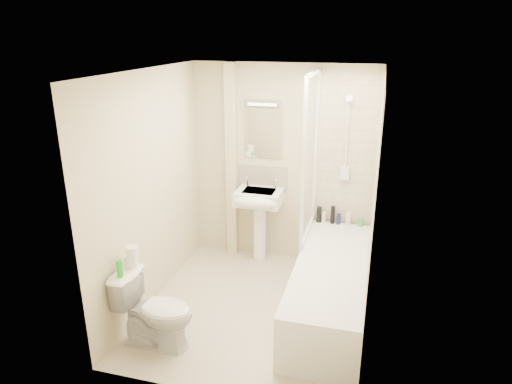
# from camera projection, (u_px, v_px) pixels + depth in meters

# --- Properties ---
(floor) EXTENTS (2.50, 2.50, 0.00)m
(floor) POSITION_uv_depth(u_px,v_px,m) (255.00, 308.00, 4.76)
(floor) COLOR beige
(floor) RESTS_ON ground
(wall_back) EXTENTS (2.20, 0.02, 2.40)m
(wall_back) POSITION_uv_depth(u_px,v_px,m) (282.00, 165.00, 5.50)
(wall_back) COLOR beige
(wall_back) RESTS_ON ground
(wall_left) EXTENTS (0.02, 2.50, 2.40)m
(wall_left) POSITION_uv_depth(u_px,v_px,m) (151.00, 191.00, 4.63)
(wall_left) COLOR beige
(wall_left) RESTS_ON ground
(wall_right) EXTENTS (0.02, 2.50, 2.40)m
(wall_right) POSITION_uv_depth(u_px,v_px,m) (373.00, 212.00, 4.09)
(wall_right) COLOR beige
(wall_right) RESTS_ON ground
(ceiling) EXTENTS (2.20, 2.50, 0.02)m
(ceiling) POSITION_uv_depth(u_px,v_px,m) (255.00, 71.00, 3.96)
(ceiling) COLOR white
(ceiling) RESTS_ON wall_back
(tile_back) EXTENTS (0.70, 0.01, 1.75)m
(tile_back) POSITION_uv_depth(u_px,v_px,m) (346.00, 151.00, 5.23)
(tile_back) COLOR beige
(tile_back) RESTS_ON wall_back
(tile_right) EXTENTS (0.01, 2.10, 1.75)m
(tile_right) POSITION_uv_depth(u_px,v_px,m) (374.00, 183.00, 4.15)
(tile_right) COLOR beige
(tile_right) RESTS_ON wall_right
(pipe_boxing) EXTENTS (0.12, 0.12, 2.40)m
(pipe_boxing) POSITION_uv_depth(u_px,v_px,m) (232.00, 163.00, 5.60)
(pipe_boxing) COLOR beige
(pipe_boxing) RESTS_ON ground
(splashback) EXTENTS (0.60, 0.02, 0.30)m
(splashback) POSITION_uv_depth(u_px,v_px,m) (263.00, 177.00, 5.60)
(splashback) COLOR beige
(splashback) RESTS_ON wall_back
(mirror) EXTENTS (0.46, 0.01, 0.60)m
(mirror) POSITION_uv_depth(u_px,v_px,m) (263.00, 133.00, 5.42)
(mirror) COLOR white
(mirror) RESTS_ON wall_back
(strip_light) EXTENTS (0.42, 0.07, 0.07)m
(strip_light) POSITION_uv_depth(u_px,v_px,m) (263.00, 102.00, 5.27)
(strip_light) COLOR silver
(strip_light) RESTS_ON wall_back
(bathtub) EXTENTS (0.70, 2.10, 0.55)m
(bathtub) POSITION_uv_depth(u_px,v_px,m) (330.00, 286.00, 4.62)
(bathtub) COLOR white
(bathtub) RESTS_ON ground
(shower_screen) EXTENTS (0.04, 0.92, 1.80)m
(shower_screen) POSITION_uv_depth(u_px,v_px,m) (310.00, 157.00, 4.90)
(shower_screen) COLOR white
(shower_screen) RESTS_ON bathtub
(shower_fixture) EXTENTS (0.10, 0.16, 0.99)m
(shower_fixture) POSITION_uv_depth(u_px,v_px,m) (347.00, 142.00, 5.15)
(shower_fixture) COLOR white
(shower_fixture) RESTS_ON wall_back
(pedestal_sink) EXTENTS (0.55, 0.50, 1.05)m
(pedestal_sink) POSITION_uv_depth(u_px,v_px,m) (258.00, 206.00, 5.49)
(pedestal_sink) COLOR white
(pedestal_sink) RESTS_ON ground
(bottle_black_a) EXTENTS (0.06, 0.06, 0.19)m
(bottle_black_a) POSITION_uv_depth(u_px,v_px,m) (319.00, 214.00, 5.48)
(bottle_black_a) COLOR black
(bottle_black_a) RESTS_ON bathtub
(bottle_white_a) EXTENTS (0.05, 0.05, 0.14)m
(bottle_white_a) POSITION_uv_depth(u_px,v_px,m) (324.00, 217.00, 5.48)
(bottle_white_a) COLOR silver
(bottle_white_a) RESTS_ON bathtub
(bottle_black_b) EXTENTS (0.05, 0.05, 0.22)m
(bottle_black_b) POSITION_uv_depth(u_px,v_px,m) (333.00, 215.00, 5.44)
(bottle_black_b) COLOR black
(bottle_black_b) RESTS_ON bathtub
(bottle_blue) EXTENTS (0.05, 0.05, 0.13)m
(bottle_blue) POSITION_uv_depth(u_px,v_px,m) (339.00, 219.00, 5.44)
(bottle_blue) COLOR navy
(bottle_blue) RESTS_ON bathtub
(bottle_cream) EXTENTS (0.06, 0.06, 0.15)m
(bottle_cream) POSITION_uv_depth(u_px,v_px,m) (348.00, 219.00, 5.40)
(bottle_cream) COLOR beige
(bottle_cream) RESTS_ON bathtub
(bottle_green) EXTENTS (0.05, 0.05, 0.09)m
(bottle_green) POSITION_uv_depth(u_px,v_px,m) (361.00, 222.00, 5.38)
(bottle_green) COLOR green
(bottle_green) RESTS_ON bathtub
(toilet) EXTENTS (0.43, 0.72, 0.71)m
(toilet) POSITION_uv_depth(u_px,v_px,m) (155.00, 310.00, 4.11)
(toilet) COLOR white
(toilet) RESTS_ON ground
(toilet_roll_lower) EXTENTS (0.12, 0.12, 0.11)m
(toilet_roll_lower) POSITION_uv_depth(u_px,v_px,m) (131.00, 261.00, 4.13)
(toilet_roll_lower) COLOR white
(toilet_roll_lower) RESTS_ON toilet
(toilet_roll_upper) EXTENTS (0.11, 0.11, 0.11)m
(toilet_roll_upper) POSITION_uv_depth(u_px,v_px,m) (132.00, 252.00, 4.05)
(toilet_roll_upper) COLOR white
(toilet_roll_upper) RESTS_ON toilet_roll_lower
(green_bottle) EXTENTS (0.05, 0.05, 0.17)m
(green_bottle) POSITION_uv_depth(u_px,v_px,m) (120.00, 268.00, 3.94)
(green_bottle) COLOR green
(green_bottle) RESTS_ON toilet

